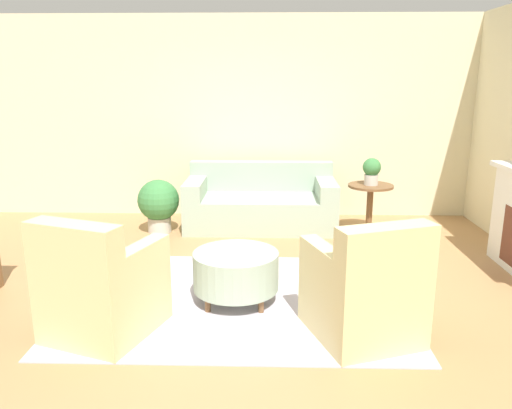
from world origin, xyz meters
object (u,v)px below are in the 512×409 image
object	(u,v)px
ottoman_table	(236,270)
potted_plant_floor	(159,203)
armchair_left	(100,289)
armchair_right	(365,292)
side_table	(370,200)
couch	(261,204)
potted_plant_on_side_table	(372,170)

from	to	relation	value
ottoman_table	potted_plant_floor	world-z (taller)	potted_plant_floor
armchair_left	ottoman_table	xyz separation A→B (m)	(1.00, 0.62, -0.08)
armchair_right	potted_plant_floor	distance (m)	3.44
side_table	armchair_left	bearing A→B (deg)	-133.50
ottoman_table	couch	bearing A→B (deg)	85.80
couch	ottoman_table	distance (m)	2.38
couch	armchair_right	world-z (taller)	armchair_right
couch	side_table	world-z (taller)	couch
potted_plant_on_side_table	ottoman_table	bearing A→B (deg)	-126.89
couch	side_table	xyz separation A→B (m)	(1.40, -0.28, 0.13)
armchair_left	potted_plant_floor	bearing A→B (deg)	92.91
ottoman_table	side_table	bearing A→B (deg)	53.11
potted_plant_on_side_table	potted_plant_floor	world-z (taller)	potted_plant_on_side_table
side_table	potted_plant_on_side_table	size ratio (longest dim) A/B	1.87
couch	potted_plant_floor	distance (m)	1.35
side_table	couch	bearing A→B (deg)	168.88
potted_plant_floor	armchair_right	bearing A→B (deg)	-51.15
armchair_right	potted_plant_floor	bearing A→B (deg)	128.85
ottoman_table	side_table	xyz separation A→B (m)	(1.57, 2.10, 0.14)
side_table	potted_plant_floor	world-z (taller)	potted_plant_floor
potted_plant_on_side_table	potted_plant_floor	bearing A→B (deg)	-179.31
couch	ottoman_table	world-z (taller)	couch
couch	side_table	distance (m)	1.43
armchair_right	potted_plant_on_side_table	world-z (taller)	potted_plant_on_side_table
potted_plant_on_side_table	armchair_left	bearing A→B (deg)	-133.50
couch	potted_plant_on_side_table	bearing A→B (deg)	-11.12
couch	potted_plant_floor	bearing A→B (deg)	-166.79
armchair_left	potted_plant_on_side_table	bearing A→B (deg)	46.50
armchair_left	side_table	world-z (taller)	armchair_left
ottoman_table	potted_plant_on_side_table	world-z (taller)	potted_plant_on_side_table
couch	potted_plant_on_side_table	xyz separation A→B (m)	(1.40, -0.28, 0.52)
armchair_right	potted_plant_floor	xyz separation A→B (m)	(-2.16, 2.68, 0.02)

